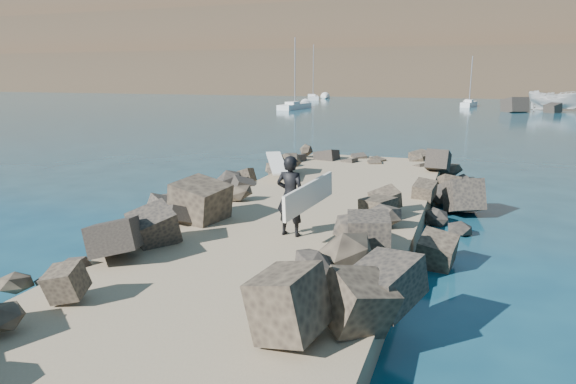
% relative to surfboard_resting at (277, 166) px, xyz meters
% --- Properties ---
extents(ground, '(800.00, 800.00, 0.00)m').
position_rel_surfboard_resting_xyz_m(ground, '(2.50, -4.75, -1.04)').
color(ground, '#0F384C').
rests_on(ground, ground).
extents(jetty, '(6.00, 26.00, 0.60)m').
position_rel_surfboard_resting_xyz_m(jetty, '(2.50, -6.75, -0.74)').
color(jetty, '#8C7759').
rests_on(jetty, ground).
extents(riprap_left, '(2.60, 22.00, 1.00)m').
position_rel_surfboard_resting_xyz_m(riprap_left, '(-0.40, -6.25, -0.54)').
color(riprap_left, black).
rests_on(riprap_left, ground).
extents(riprap_right, '(2.60, 22.00, 1.00)m').
position_rel_surfboard_resting_xyz_m(riprap_right, '(5.40, -6.25, -0.54)').
color(riprap_right, black).
rests_on(riprap_right, ground).
extents(headland, '(360.00, 140.00, 32.00)m').
position_rel_surfboard_resting_xyz_m(headland, '(12.50, 155.25, 14.96)').
color(headland, '#2D4919').
rests_on(headland, ground).
extents(surfboard_resting, '(1.52, 2.17, 0.07)m').
position_rel_surfboard_resting_xyz_m(surfboard_resting, '(0.00, 0.00, 0.00)').
color(surfboard_resting, white).
rests_on(surfboard_resting, riprap_left).
extents(boat_imported, '(7.13, 5.13, 2.59)m').
position_rel_surfboard_resting_xyz_m(boat_imported, '(16.04, 53.77, 0.26)').
color(boat_imported, silver).
rests_on(boat_imported, ground).
extents(surfer_with_board, '(1.05, 2.33, 1.89)m').
position_rel_surfboard_resting_xyz_m(surfer_with_board, '(2.83, -6.31, 0.52)').
color(surfer_with_board, black).
rests_on(surfer_with_board, jetty).
extents(sailboat_e, '(4.19, 8.23, 9.63)m').
position_rel_surfboard_resting_xyz_m(sailboat_e, '(-20.60, 71.84, -0.69)').
color(sailboat_e, silver).
rests_on(sailboat_e, ground).
extents(sailboat_b, '(2.21, 5.77, 6.96)m').
position_rel_surfboard_resting_xyz_m(sailboat_b, '(5.94, 58.92, -0.69)').
color(sailboat_b, silver).
rests_on(sailboat_b, ground).
extents(sailboat_a, '(2.24, 7.66, 9.06)m').
position_rel_surfboard_resting_xyz_m(sailboat_a, '(-15.20, 46.11, -0.69)').
color(sailboat_a, silver).
rests_on(sailboat_a, ground).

